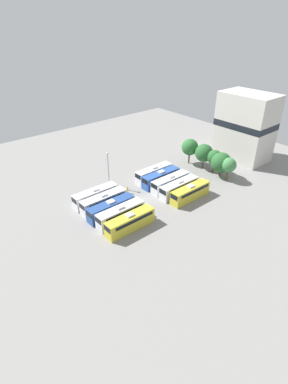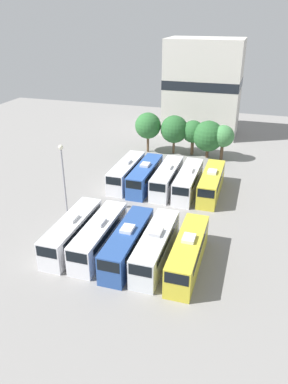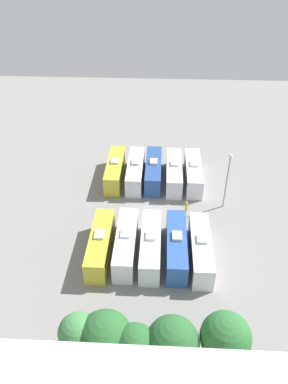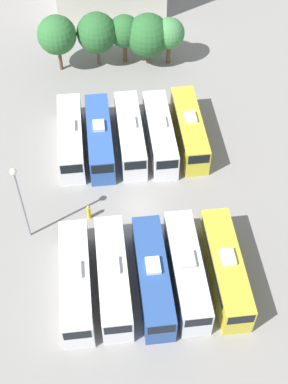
# 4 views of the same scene
# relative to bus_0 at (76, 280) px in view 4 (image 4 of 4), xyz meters

# --- Properties ---
(ground_plane) EXTENTS (115.61, 115.61, 0.00)m
(ground_plane) POSITION_rel_bus_0_xyz_m (6.37, 8.53, -1.77)
(ground_plane) COLOR gray
(bus_0) EXTENTS (2.53, 10.69, 3.58)m
(bus_0) POSITION_rel_bus_0_xyz_m (0.00, 0.00, 0.00)
(bus_0) COLOR silver
(bus_0) RESTS_ON ground_plane
(bus_1) EXTENTS (2.53, 10.69, 3.58)m
(bus_1) POSITION_rel_bus_0_xyz_m (3.15, 0.09, 0.00)
(bus_1) COLOR silver
(bus_1) RESTS_ON ground_plane
(bus_2) EXTENTS (2.53, 10.69, 3.58)m
(bus_2) POSITION_rel_bus_0_xyz_m (6.52, -0.29, 0.00)
(bus_2) COLOR #284C93
(bus_2) RESTS_ON ground_plane
(bus_3) EXTENTS (2.53, 10.69, 3.58)m
(bus_3) POSITION_rel_bus_0_xyz_m (9.48, -0.02, 0.00)
(bus_3) COLOR silver
(bus_3) RESTS_ON ground_plane
(bus_4) EXTENTS (2.53, 10.69, 3.58)m
(bus_4) POSITION_rel_bus_0_xyz_m (12.85, -0.19, 0.00)
(bus_4) COLOR gold
(bus_4) RESTS_ON ground_plane
(bus_5) EXTENTS (2.53, 10.69, 3.58)m
(bus_5) POSITION_rel_bus_0_xyz_m (0.03, 17.54, 0.00)
(bus_5) COLOR white
(bus_5) RESTS_ON ground_plane
(bus_6) EXTENTS (2.53, 10.69, 3.58)m
(bus_6) POSITION_rel_bus_0_xyz_m (3.06, 17.19, 0.00)
(bus_6) COLOR #2D56A8
(bus_6) RESTS_ON ground_plane
(bus_7) EXTENTS (2.53, 10.69, 3.58)m
(bus_7) POSITION_rel_bus_0_xyz_m (6.32, 17.30, 0.00)
(bus_7) COLOR silver
(bus_7) RESTS_ON ground_plane
(bus_8) EXTENTS (2.53, 10.69, 3.58)m
(bus_8) POSITION_rel_bus_0_xyz_m (9.47, 17.04, 0.00)
(bus_8) COLOR white
(bus_8) RESTS_ON ground_plane
(bus_9) EXTENTS (2.53, 10.69, 3.58)m
(bus_9) POSITION_rel_bus_0_xyz_m (12.70, 17.39, 0.00)
(bus_9) COLOR gold
(bus_9) RESTS_ON ground_plane
(worker_person) EXTENTS (0.36, 0.36, 1.81)m
(worker_person) POSITION_rel_bus_0_xyz_m (1.40, 7.93, -0.93)
(worker_person) COLOR gold
(worker_person) RESTS_ON ground_plane
(light_pole) EXTENTS (0.60, 0.60, 9.10)m
(light_pole) POSITION_rel_bus_0_xyz_m (-4.23, 6.52, 4.27)
(light_pole) COLOR gray
(light_pole) RESTS_ON ground_plane
(tree_0) EXTENTS (4.67, 4.67, 7.22)m
(tree_0) POSITION_rel_bus_0_xyz_m (-0.90, 31.79, 3.10)
(tree_0) COLOR brown
(tree_0) RESTS_ON ground_plane
(tree_1) EXTENTS (4.89, 4.89, 6.93)m
(tree_1) POSITION_rel_bus_0_xyz_m (3.83, 32.32, 2.70)
(tree_1) COLOR brown
(tree_1) RESTS_ON ground_plane
(tree_2) EXTENTS (3.95, 3.95, 6.24)m
(tree_2) POSITION_rel_bus_0_xyz_m (7.17, 32.64, 2.45)
(tree_2) COLOR brown
(tree_2) RESTS_ON ground_plane
(tree_3) EXTENTS (5.31, 5.31, 6.58)m
(tree_3) POSITION_rel_bus_0_xyz_m (9.99, 31.90, 2.14)
(tree_3) COLOR brown
(tree_3) RESTS_ON ground_plane
(tree_4) EXTENTS (3.76, 3.76, 6.11)m
(tree_4) POSITION_rel_bus_0_xyz_m (12.53, 31.61, 2.42)
(tree_4) COLOR brown
(tree_4) RESTS_ON ground_plane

